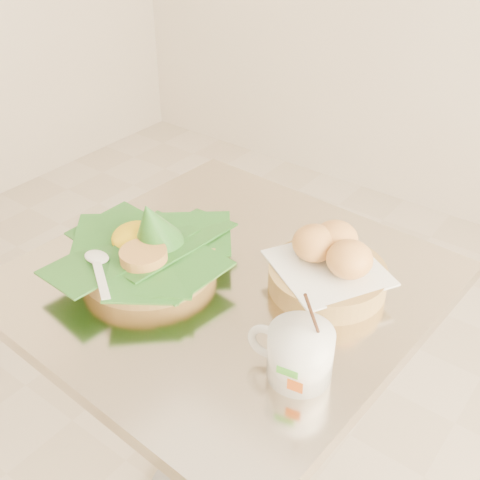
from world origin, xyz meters
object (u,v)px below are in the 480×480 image
Objects in this scene: bread_basket at (329,266)px; cafe_table at (227,362)px; rice_basket at (147,249)px; coffee_mug at (298,352)px.

cafe_table is at bearing -150.22° from bread_basket.
rice_basket is 1.31× the size of bread_basket.
coffee_mug is at bearing -27.82° from cafe_table.
coffee_mug is (0.37, -0.06, 0.00)m from rice_basket.
rice_basket is (-0.13, -0.07, 0.26)m from cafe_table.
coffee_mug is (0.07, -0.22, 0.00)m from bread_basket.
cafe_table is 0.32m from bread_basket.
cafe_table is 2.35× the size of rice_basket.
coffee_mug is at bearing -71.10° from bread_basket.
coffee_mug reaches higher than bread_basket.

